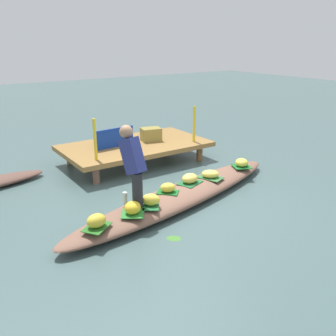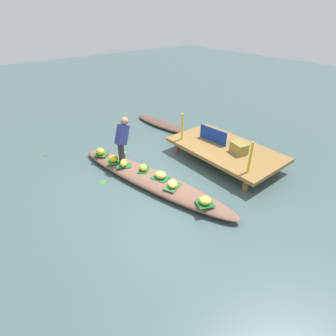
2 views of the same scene
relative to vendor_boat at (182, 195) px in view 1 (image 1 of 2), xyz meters
The scene contains 24 objects.
canal_water 0.13m from the vendor_boat, ahead, with size 40.00×40.00×0.00m, color #415959.
dock_platform 2.40m from the vendor_boat, 79.83° to the left, with size 3.20×1.80×0.44m.
vendor_boat is the anchor object (origin of this frame).
leaf_mat_0 0.33m from the vendor_boat, behind, with size 0.35×0.25×0.01m, color #176020.
banana_bunch_0 0.37m from the vendor_boat, behind, with size 0.25×0.19×0.16m, color yellow.
leaf_mat_1 0.32m from the vendor_boat, 25.38° to the left, with size 0.42×0.32×0.01m, color #1F602F.
banana_bunch_1 0.36m from the vendor_boat, 25.38° to the left, with size 0.30×0.24×0.17m, color #F5D457.
leaf_mat_2 1.68m from the vendor_boat, ahead, with size 0.35×0.34×0.01m, color #196326.
banana_bunch_2 1.69m from the vendor_boat, ahead, with size 0.25×0.26×0.16m, color #EADC4B.
leaf_mat_3 0.75m from the vendor_boat, ahead, with size 0.44×0.29×0.01m, color #316733.
banana_bunch_3 0.76m from the vendor_boat, ahead, with size 0.31×0.22×0.14m, color #F9DD58.
leaf_mat_4 1.24m from the vendor_boat, 161.99° to the right, with size 0.33×0.32×0.01m, color #2C7D2F.
banana_bunch_4 1.25m from the vendor_boat, 161.99° to the right, with size 0.24×0.25×0.19m, color yellow.
leaf_mat_5 1.84m from the vendor_boat, 165.28° to the right, with size 0.38×0.27×0.01m, color #276720.
banana_bunch_5 1.85m from the vendor_boat, 165.28° to the right, with size 0.27×0.21×0.19m, color gold.
leaf_mat_6 0.86m from the vendor_boat, 160.44° to the right, with size 0.39×0.25×0.01m, color #1F6432.
banana_bunch_6 0.88m from the vendor_boat, 160.44° to the right, with size 0.28×0.19×0.18m, color yellow.
vendor_person 1.31m from the vendor_boat, behind, with size 0.27×0.47×1.23m.
water_bottle 1.14m from the vendor_boat, behind, with size 0.07×0.07×0.21m, color silver.
market_banner 2.41m from the vendor_boat, 91.89° to the left, with size 0.94×0.03×0.42m, color navy.
railing_post_west 2.05m from the vendor_boat, 113.91° to the left, with size 0.06×0.06×0.81m, color gold.
railing_post_east 2.49m from the vendor_boat, 47.23° to the left, with size 0.06×0.06×0.81m, color gold.
produce_crate 2.57m from the vendor_boat, 70.13° to the left, with size 0.44×0.32×0.30m, color olive.
drifting_plant_0 1.25m from the vendor_boat, 131.53° to the right, with size 0.21×0.15×0.01m, color #407A2D.
Camera 1 is at (-3.50, -4.70, 2.67)m, focal length 39.71 mm.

